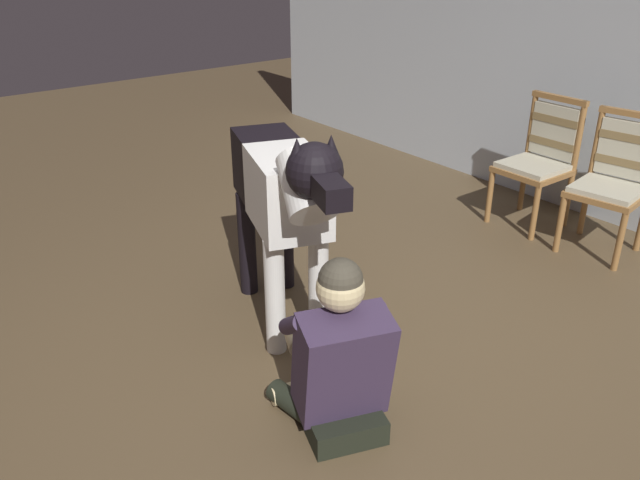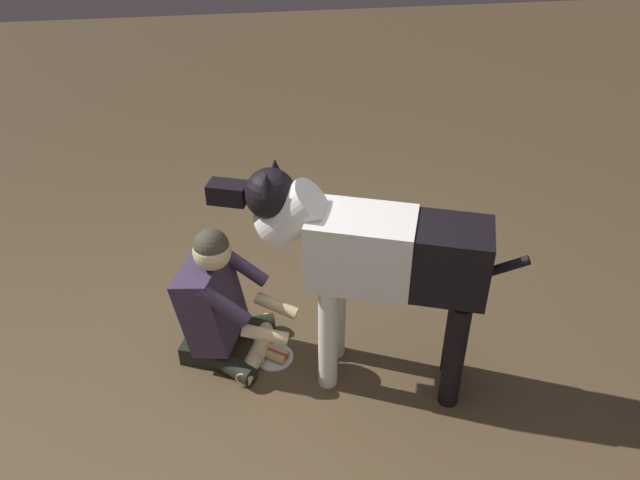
% 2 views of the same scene
% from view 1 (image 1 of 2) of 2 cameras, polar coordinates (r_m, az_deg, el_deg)
% --- Properties ---
extents(ground_plane, '(15.24, 15.24, 0.00)m').
position_cam_1_polar(ground_plane, '(3.45, 0.92, -11.56)').
color(ground_plane, brown).
extents(dining_chair_left_of_pair, '(0.47, 0.47, 0.98)m').
position_cam_1_polar(dining_chair_left_of_pair, '(5.23, 18.93, 7.06)').
color(dining_chair_left_of_pair, olive).
rests_on(dining_chair_left_of_pair, ground).
extents(dining_chair_right_of_pair, '(0.52, 0.53, 0.98)m').
position_cam_1_polar(dining_chair_right_of_pair, '(4.96, 24.52, 5.11)').
color(dining_chair_right_of_pair, olive).
rests_on(dining_chair_right_of_pair, ground).
extents(person_sitting_on_floor, '(0.72, 0.60, 0.86)m').
position_cam_1_polar(person_sitting_on_floor, '(2.94, 1.66, -10.53)').
color(person_sitting_on_floor, black).
rests_on(person_sitting_on_floor, ground).
extents(large_dog, '(1.54, 0.69, 1.29)m').
position_cam_1_polar(large_dog, '(3.44, -3.15, 4.06)').
color(large_dog, silver).
rests_on(large_dog, ground).
extents(hot_dog_on_plate, '(0.23, 0.23, 0.06)m').
position_cam_1_polar(hot_dog_on_plate, '(3.37, -0.24, -12.10)').
color(hot_dog_on_plate, silver).
rests_on(hot_dog_on_plate, ground).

